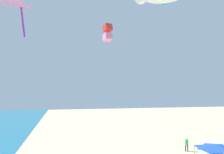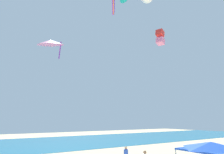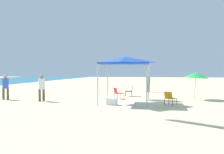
% 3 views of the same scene
% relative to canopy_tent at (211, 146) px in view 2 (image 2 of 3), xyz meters
% --- Properties ---
extents(ocean_strip, '(120.00, 23.79, 0.02)m').
position_rel_canopy_tent_xyz_m(ocean_strip, '(1.45, 31.40, -2.65)').
color(ocean_strip, teal).
rests_on(ocean_strip, ground).
extents(canopy_tent, '(2.93, 2.94, 2.93)m').
position_rel_canopy_tent_xyz_m(canopy_tent, '(0.00, 0.00, 0.00)').
color(canopy_tent, '#B7B7BC').
rests_on(canopy_tent, ground).
extents(kite_delta_pink, '(4.57, 4.58, 2.91)m').
position_rel_canopy_tent_xyz_m(kite_delta_pink, '(-4.86, 17.08, 10.97)').
color(kite_delta_pink, pink).
extents(kite_box_red, '(1.21, 1.11, 1.95)m').
position_rel_canopy_tent_xyz_m(kite_box_red, '(6.16, 9.04, 11.37)').
color(kite_box_red, red).
extents(kite_parafoil_purple, '(1.97, 2.59, 1.84)m').
position_rel_canopy_tent_xyz_m(kite_parafoil_purple, '(0.01, 10.15, 14.56)').
color(kite_parafoil_purple, purple).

